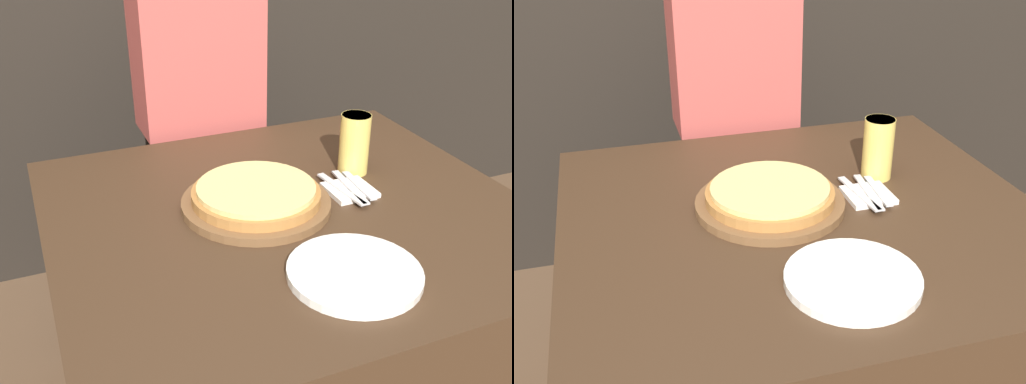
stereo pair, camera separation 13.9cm
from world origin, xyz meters
TOP-DOWN VIEW (x-y plane):
  - dining_table at (0.00, 0.00)m, footprint 1.10×1.01m
  - pizza_on_board at (-0.07, 0.04)m, footprint 0.35×0.35m
  - beer_glass at (0.24, 0.12)m, footprint 0.08×0.08m
  - dinner_plate at (0.00, -0.29)m, footprint 0.27×0.27m
  - napkin_stack at (0.17, 0.02)m, footprint 0.11×0.11m
  - fork at (0.15, 0.02)m, footprint 0.04×0.19m
  - dinner_knife at (0.17, 0.02)m, footprint 0.04×0.19m
  - spoon at (0.20, 0.02)m, footprint 0.03×0.16m
  - diner_person at (-0.01, 0.64)m, footprint 0.38×0.20m

SIDE VIEW (x-z plane):
  - dining_table at x=0.00m, z-range 0.00..0.72m
  - diner_person at x=-0.01m, z-range -0.01..1.30m
  - napkin_stack at x=0.17m, z-range 0.72..0.73m
  - dinner_plate at x=0.00m, z-range 0.72..0.74m
  - spoon at x=0.20m, z-range 0.73..0.73m
  - fork at x=0.15m, z-range 0.73..0.73m
  - dinner_knife at x=0.17m, z-range 0.73..0.73m
  - pizza_on_board at x=-0.07m, z-range 0.71..0.77m
  - beer_glass at x=0.24m, z-range 0.72..0.88m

